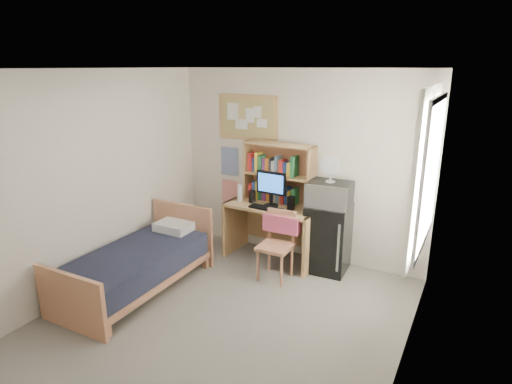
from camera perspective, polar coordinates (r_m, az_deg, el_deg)
The scene contains 25 objects.
floor at distance 4.72m, azimuth -5.30°, elevation -17.52°, with size 3.60×4.20×0.02m, color gray.
ceiling at distance 3.92m, azimuth -6.34°, elevation 16.03°, with size 3.60×4.20×0.02m, color white.
wall_back at distance 5.92m, azimuth 5.62°, elevation 3.49°, with size 3.60×0.04×2.60m, color white.
wall_left at distance 5.32m, azimuth -22.10°, elevation 0.83°, with size 0.04×4.20×2.60m, color white.
wall_right at distance 3.52m, azimuth 19.55°, elevation -6.65°, with size 0.04×4.20×2.60m, color white.
window_unit at distance 4.57m, azimuth 21.76°, elevation 2.35°, with size 0.10×1.40×1.70m, color white.
curtain_left at distance 4.19m, azimuth 20.66°, elevation 1.25°, with size 0.04×0.55×1.70m, color white.
curtain_right at distance 4.96m, azimuth 22.01°, elevation 3.36°, with size 0.04×0.55×1.70m, color white.
bulletin_board at distance 6.14m, azimuth -1.09°, elevation 9.90°, with size 0.94×0.03×0.64m, color tan.
poster_wave at distance 6.42m, azimuth -3.53°, elevation 4.09°, with size 0.30×0.01×0.42m, color #254196.
poster_japan at distance 6.53m, azimuth -3.46°, elevation 0.06°, with size 0.28×0.01×0.36m, color red.
desk at distance 5.98m, azimuth 2.26°, elevation -5.37°, with size 1.28×0.64×0.80m, color tan.
desk_chair at distance 5.43m, azimuth 2.57°, elevation -7.24°, with size 0.44×0.44×0.88m, color tan.
mini_fridge at distance 5.73m, azimuth 9.55°, elevation -6.02°, with size 0.53×0.53×0.90m, color black.
bed at distance 5.44m, azimuth -15.71°, elevation -10.03°, with size 0.92×1.84×0.51m, color black.
hutch at distance 5.85m, azimuth 3.06°, elevation 2.52°, with size 1.01×0.26×0.83m, color tan.
monitor at distance 5.72m, azimuth 2.03°, elevation 0.30°, with size 0.43×0.03×0.46m, color black.
keyboard at distance 5.67m, azimuth 1.32°, elevation -2.15°, with size 0.46×0.15×0.02m, color black.
speaker_left at distance 5.91m, azimuth -0.51°, elevation -0.61°, with size 0.07×0.07×0.17m, color black.
speaker_right at distance 5.63m, azimuth 4.68°, elevation -1.49°, with size 0.08×0.08×0.18m, color black.
water_bottle at distance 5.96m, azimuth -2.19°, elevation -0.14°, with size 0.07×0.07×0.24m, color silver.
hoodie at distance 5.51m, azimuth 3.48°, elevation -4.18°, with size 0.48×0.15×0.23m, color #E8587E.
microwave at distance 5.51m, azimuth 9.79°, elevation -0.25°, with size 0.54×0.41×0.31m, color silver.
desk_fan at distance 5.43m, azimuth 9.95°, elevation 2.86°, with size 0.24×0.24×0.30m, color silver.
pillow at distance 5.83m, azimuth -10.92°, elevation -4.55°, with size 0.47×0.33×0.11m, color silver.
Camera 1 is at (2.21, -3.23, 2.63)m, focal length 30.00 mm.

